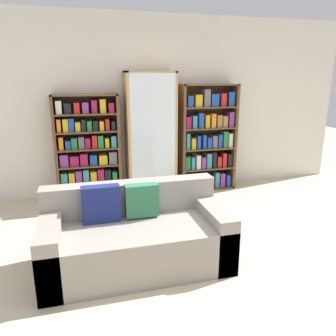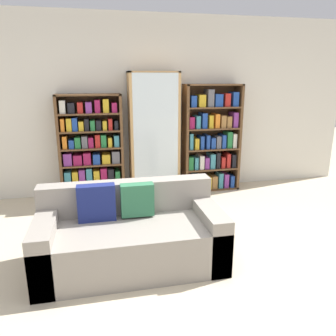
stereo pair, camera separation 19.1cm
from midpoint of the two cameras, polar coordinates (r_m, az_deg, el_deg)
name	(u,v)px [view 1 (the left image)]	position (r m, az deg, el deg)	size (l,w,h in m)	color
ground_plane	(199,279)	(3.17, 3.66, -18.77)	(16.00, 16.00, 0.00)	beige
wall_back	(143,106)	(5.18, -5.51, 10.65)	(6.81, 0.06, 2.70)	silver
couch	(135,237)	(3.27, -7.40, -11.87)	(1.75, 0.84, 0.80)	gray
bookshelf_left	(88,150)	(4.99, -14.86, 2.99)	(0.93, 0.32, 1.56)	brown
display_cabinet	(151,136)	(5.03, -4.12, 5.65)	(0.75, 0.36, 1.87)	tan
bookshelf_right	(207,140)	(5.32, 5.84, 4.81)	(0.91, 0.32, 1.69)	brown
wine_bottle	(184,190)	(4.89, 1.70, -3.87)	(0.09, 0.09, 0.39)	#143819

